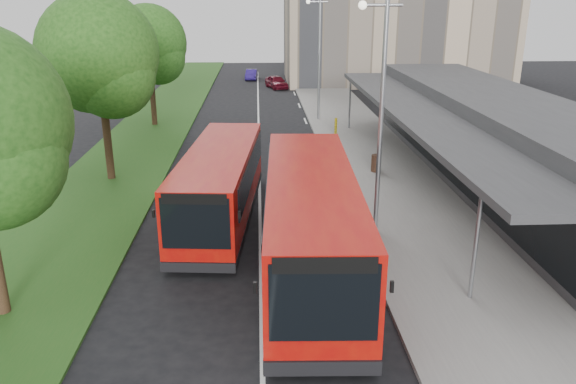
% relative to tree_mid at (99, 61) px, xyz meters
% --- Properties ---
extents(ground, '(120.00, 120.00, 0.00)m').
position_rel_tree_mid_xyz_m(ground, '(7.01, -9.05, -5.51)').
color(ground, black).
rests_on(ground, ground).
extents(pavement, '(5.00, 80.00, 0.15)m').
position_rel_tree_mid_xyz_m(pavement, '(13.01, 10.95, -5.44)').
color(pavement, slate).
rests_on(pavement, ground).
extents(grass_verge, '(5.00, 80.00, 0.10)m').
position_rel_tree_mid_xyz_m(grass_verge, '(0.01, 10.95, -5.46)').
color(grass_verge, '#204F19').
rests_on(grass_verge, ground).
extents(lane_centre_line, '(0.12, 70.00, 0.01)m').
position_rel_tree_mid_xyz_m(lane_centre_line, '(7.01, 5.95, -5.51)').
color(lane_centre_line, silver).
rests_on(lane_centre_line, ground).
extents(kerb_dashes, '(0.12, 56.00, 0.01)m').
position_rel_tree_mid_xyz_m(kerb_dashes, '(10.31, 9.95, -5.51)').
color(kerb_dashes, silver).
rests_on(kerb_dashes, ground).
extents(station_building, '(7.70, 26.00, 4.00)m').
position_rel_tree_mid_xyz_m(station_building, '(17.87, -1.05, -3.47)').
color(station_building, '#2F3032').
rests_on(station_building, ground).
extents(tree_mid, '(5.31, 5.31, 8.53)m').
position_rel_tree_mid_xyz_m(tree_mid, '(0.00, 0.00, 0.00)').
color(tree_mid, '#2F2113').
rests_on(tree_mid, ground).
extents(tree_far, '(4.92, 4.92, 7.90)m').
position_rel_tree_mid_xyz_m(tree_far, '(0.00, 12.00, -0.41)').
color(tree_far, '#2F2113').
rests_on(tree_far, ground).
extents(lamp_post_near, '(1.44, 0.28, 8.00)m').
position_rel_tree_mid_xyz_m(lamp_post_near, '(11.13, -7.05, -0.79)').
color(lamp_post_near, gray).
rests_on(lamp_post_near, pavement).
extents(lamp_post_far, '(1.44, 0.28, 8.00)m').
position_rel_tree_mid_xyz_m(lamp_post_far, '(11.13, 12.95, -0.79)').
color(lamp_post_far, gray).
rests_on(lamp_post_far, pavement).
extents(bus_main, '(3.29, 11.21, 3.14)m').
position_rel_tree_mid_xyz_m(bus_main, '(8.57, -9.90, -3.90)').
color(bus_main, '#AA1509').
rests_on(bus_main, ground).
extents(bus_second, '(3.34, 9.98, 2.78)m').
position_rel_tree_mid_xyz_m(bus_second, '(5.52, -5.37, -4.09)').
color(bus_second, '#AA1509').
rests_on(bus_second, ground).
extents(litter_bin, '(0.48, 0.48, 0.83)m').
position_rel_tree_mid_xyz_m(litter_bin, '(12.69, 0.19, -4.95)').
color(litter_bin, '#331F14').
rests_on(litter_bin, pavement).
extents(bollard, '(0.21, 0.21, 1.04)m').
position_rel_tree_mid_xyz_m(bollard, '(11.79, 8.08, -4.84)').
color(bollard, yellow).
rests_on(bollard, pavement).
extents(car_near, '(2.42, 3.85, 1.22)m').
position_rel_tree_mid_xyz_m(car_near, '(8.80, 28.19, -4.90)').
color(car_near, '#520B18').
rests_on(car_near, ground).
extents(car_far, '(1.36, 3.28, 1.05)m').
position_rel_tree_mid_xyz_m(car_far, '(6.35, 34.45, -4.98)').
color(car_far, navy).
rests_on(car_far, ground).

